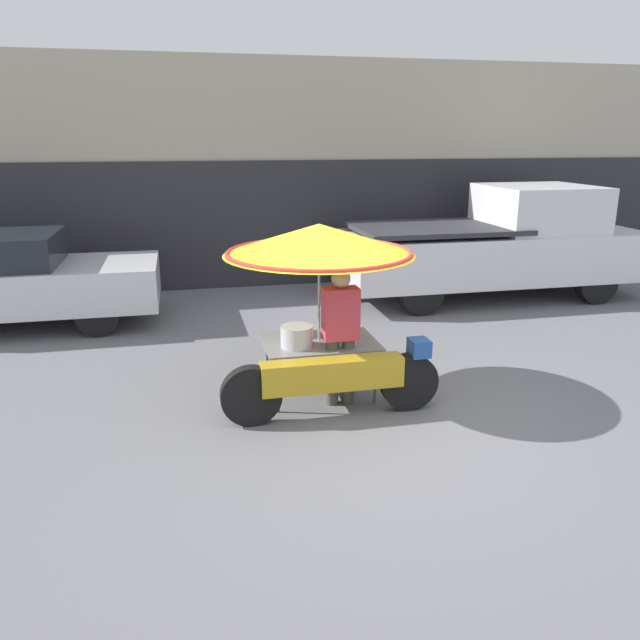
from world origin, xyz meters
name	(u,v)px	position (x,y,z in m)	size (l,w,h in m)	color
ground_plane	(382,429)	(0.00, 0.00, 0.00)	(36.00, 36.00, 0.00)	slate
shopfront_building	(270,173)	(0.00, 7.54, 2.11)	(28.00, 2.06, 4.25)	#B2A893
vendor_motorcycle_cart	(321,264)	(-0.42, 0.96, 1.52)	(2.32, 2.07, 1.95)	black
vendor_person	(340,331)	(-0.26, 0.72, 0.84)	(0.38, 0.22, 1.51)	#4C473D
pickup_truck	(499,245)	(3.73, 4.73, 0.95)	(5.45, 1.97, 1.99)	black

